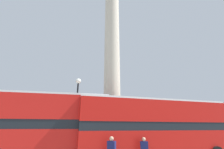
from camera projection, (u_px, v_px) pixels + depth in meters
name	position (u px, v px, depth m)	size (l,w,h in m)	color
monument_column	(112.00, 75.00, 17.01)	(5.93, 5.93, 23.46)	#BCB29E
bus_a	(17.00, 125.00, 9.46)	(11.47, 2.88, 4.35)	red
bus_b	(155.00, 126.00, 11.14)	(11.37, 3.32, 4.21)	#B7140F
equestrian_statue	(202.00, 133.00, 19.71)	(3.49, 2.67, 5.64)	#BCB29E
street_lamp	(76.00, 106.00, 13.13)	(0.48, 0.48, 6.56)	black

